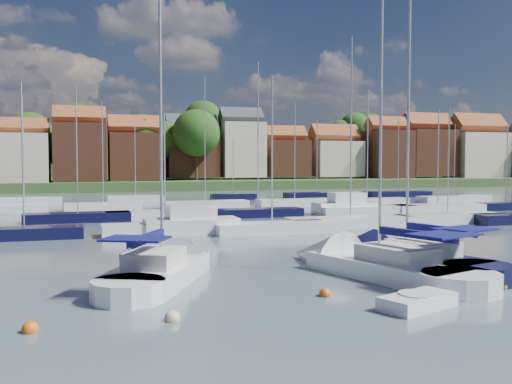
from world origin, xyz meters
name	(u,v)px	position (x,y,z in m)	size (l,w,h in m)	color
ground	(205,211)	(0.00, 40.00, 0.00)	(260.00, 260.00, 0.00)	#43515B
sailboat_left	(168,269)	(-9.37, 4.49, 0.36)	(7.63, 11.32, 15.21)	white
sailboat_centre	(363,265)	(0.05, 2.89, 0.35)	(6.99, 12.94, 16.98)	white
sailboat_navy	(393,259)	(2.34, 3.93, 0.35)	(6.33, 12.16, 16.29)	black
tender	(417,302)	(-1.37, -4.11, 0.26)	(3.39, 2.45, 0.67)	white
buoy_a	(30,332)	(-14.85, -3.07, 0.00)	(0.54, 0.54, 0.54)	#D85914
buoy_b	(172,321)	(-10.32, -3.11, 0.00)	(0.55, 0.55, 0.55)	beige
buoy_c	(325,296)	(-3.86, -1.33, 0.00)	(0.48, 0.48, 0.48)	#D85914
buoy_d	(501,289)	(3.90, -2.33, 0.00)	(0.50, 0.50, 0.50)	#D85914
buoy_e	(373,257)	(2.74, 6.69, 0.00)	(0.44, 0.44, 0.44)	#D85914
marina_field	(233,210)	(1.91, 35.15, 0.43)	(79.62, 41.41, 15.93)	white
far_shore_town	(141,165)	(2.23, 132.67, 4.61)	(212.46, 90.00, 22.27)	#3A4F27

